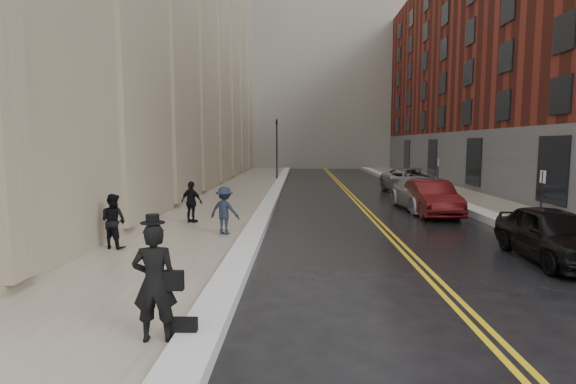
# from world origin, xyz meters

# --- Properties ---
(ground) EXTENTS (160.00, 160.00, 0.00)m
(ground) POSITION_xyz_m (0.00, 0.00, 0.00)
(ground) COLOR black
(ground) RESTS_ON ground
(sidewalk_left) EXTENTS (4.00, 64.00, 0.15)m
(sidewalk_left) POSITION_xyz_m (-4.50, 16.00, 0.07)
(sidewalk_left) COLOR gray
(sidewalk_left) RESTS_ON ground
(sidewalk_right) EXTENTS (3.00, 64.00, 0.15)m
(sidewalk_right) POSITION_xyz_m (9.00, 16.00, 0.07)
(sidewalk_right) COLOR gray
(sidewalk_right) RESTS_ON ground
(lane_stripe_a) EXTENTS (0.12, 64.00, 0.01)m
(lane_stripe_a) POSITION_xyz_m (2.38, 16.00, 0.00)
(lane_stripe_a) COLOR gold
(lane_stripe_a) RESTS_ON ground
(lane_stripe_b) EXTENTS (0.12, 64.00, 0.01)m
(lane_stripe_b) POSITION_xyz_m (2.62, 16.00, 0.00)
(lane_stripe_b) COLOR gold
(lane_stripe_b) RESTS_ON ground
(snow_ridge_left) EXTENTS (0.70, 60.80, 0.26)m
(snow_ridge_left) POSITION_xyz_m (-2.20, 16.00, 0.13)
(snow_ridge_left) COLOR silver
(snow_ridge_left) RESTS_ON ground
(snow_ridge_right) EXTENTS (0.85, 60.80, 0.30)m
(snow_ridge_right) POSITION_xyz_m (7.15, 16.00, 0.15)
(snow_ridge_right) COLOR silver
(snow_ridge_right) RESTS_ON ground
(building_right) EXTENTS (14.00, 50.00, 18.00)m
(building_right) POSITION_xyz_m (17.50, 23.00, 9.00)
(building_right) COLOR maroon
(building_right) RESTS_ON ground
(tower_far_right) EXTENTS (22.00, 18.00, 44.00)m
(tower_far_right) POSITION_xyz_m (14.00, 66.00, 22.00)
(tower_far_right) COLOR slate
(tower_far_right) RESTS_ON ground
(traffic_signal) EXTENTS (0.18, 0.15, 5.20)m
(traffic_signal) POSITION_xyz_m (-2.60, 30.00, 3.08)
(traffic_signal) COLOR black
(traffic_signal) RESTS_ON ground
(parking_sign_near) EXTENTS (0.06, 0.35, 2.23)m
(parking_sign_near) POSITION_xyz_m (7.90, 8.00, 1.36)
(parking_sign_near) COLOR black
(parking_sign_near) RESTS_ON ground
(parking_sign_far) EXTENTS (0.06, 0.35, 2.23)m
(parking_sign_far) POSITION_xyz_m (7.90, 20.00, 1.36)
(parking_sign_far) COLOR black
(parking_sign_far) RESTS_ON ground
(car_black) EXTENTS (1.85, 4.35, 1.47)m
(car_black) POSITION_xyz_m (6.18, 4.08, 0.73)
(car_black) COLOR black
(car_black) RESTS_ON ground
(car_maroon) EXTENTS (1.62, 4.63, 1.52)m
(car_maroon) POSITION_xyz_m (5.20, 11.96, 0.76)
(car_maroon) COLOR #4C0D0F
(car_maroon) RESTS_ON ground
(car_silver_near) EXTENTS (2.41, 5.22, 1.48)m
(car_silver_near) POSITION_xyz_m (5.20, 13.55, 0.74)
(car_silver_near) COLOR #AEB0B6
(car_silver_near) RESTS_ON ground
(car_silver_far) EXTENTS (3.45, 6.14, 1.62)m
(car_silver_far) POSITION_xyz_m (6.50, 20.59, 0.81)
(car_silver_far) COLOR #929399
(car_silver_far) RESTS_ON ground
(pedestrian_main) EXTENTS (0.71, 0.51, 1.83)m
(pedestrian_main) POSITION_xyz_m (-2.83, -1.40, 1.07)
(pedestrian_main) COLOR black
(pedestrian_main) RESTS_ON sidewalk_left
(pedestrian_a) EXTENTS (0.93, 0.83, 1.58)m
(pedestrian_a) POSITION_xyz_m (-6.00, 4.65, 0.94)
(pedestrian_a) COLOR black
(pedestrian_a) RESTS_ON sidewalk_left
(pedestrian_b) EXTENTS (1.15, 0.85, 1.59)m
(pedestrian_b) POSITION_xyz_m (-3.14, 6.74, 0.94)
(pedestrian_b) COLOR #1C2432
(pedestrian_b) RESTS_ON sidewalk_left
(pedestrian_c) EXTENTS (1.01, 0.73, 1.59)m
(pedestrian_c) POSITION_xyz_m (-4.76, 8.89, 0.94)
(pedestrian_c) COLOR black
(pedestrian_c) RESTS_ON sidewalk_left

